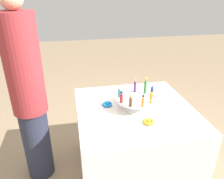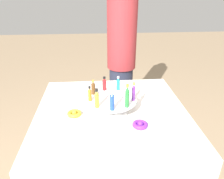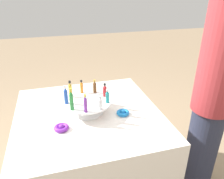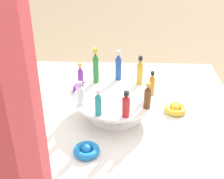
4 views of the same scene
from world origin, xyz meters
TOP-DOWN VIEW (x-y plane):
  - ground_plane at (0.00, 0.00)m, footprint 12.00×12.00m
  - party_table at (0.00, 0.00)m, footprint 0.98×0.98m
  - display_stand at (0.00, 0.00)m, footprint 0.32×0.32m
  - bottle_orange at (-0.02, 0.14)m, footprint 0.02×0.02m
  - bottle_gold at (-0.10, 0.09)m, footprint 0.03×0.03m
  - bottle_blue at (-0.14, 0.01)m, footprint 0.03×0.03m
  - bottle_green at (-0.11, -0.08)m, footprint 0.02×0.02m
  - bottle_purple at (-0.03, -0.13)m, footprint 0.02×0.02m
  - bottle_clear at (0.06, -0.12)m, footprint 0.03×0.03m
  - bottle_teal at (0.13, -0.05)m, footprint 0.02×0.02m
  - bottle_red at (0.13, 0.04)m, footprint 0.03×0.03m
  - bottle_brown at (0.08, 0.11)m, footprint 0.03×0.03m
  - ribbon_bow_purple at (-0.19, -0.15)m, footprint 0.09×0.09m
  - ribbon_bow_blue at (0.23, -0.09)m, footprint 0.09×0.09m
  - ribbon_bow_gold at (-0.04, 0.24)m, footprint 0.09×0.09m
  - person_figure at (0.87, -0.17)m, footprint 0.28×0.28m

SIDE VIEW (x-z plane):
  - ground_plane at x=0.00m, z-range 0.00..0.00m
  - party_table at x=0.00m, z-range 0.00..0.72m
  - ribbon_bow_gold at x=-0.04m, z-range 0.72..0.75m
  - ribbon_bow_blue at x=0.23m, z-range 0.72..0.75m
  - ribbon_bow_purple at x=-0.19m, z-range 0.72..0.75m
  - display_stand at x=0.00m, z-range 0.73..0.82m
  - person_figure at x=0.87m, z-range 0.01..1.68m
  - bottle_clear at x=0.06m, z-range 0.81..0.90m
  - bottle_red at x=0.13m, z-range 0.81..0.90m
  - bottle_teal at x=0.13m, z-range 0.81..0.90m
  - bottle_orange at x=-0.02m, z-range 0.81..0.90m
  - bottle_brown at x=0.08m, z-range 0.81..0.90m
  - bottle_gold at x=-0.10m, z-range 0.80..0.93m
  - bottle_purple at x=-0.03m, z-range 0.80..0.93m
  - bottle_blue at x=-0.14m, z-range 0.80..0.93m
  - bottle_green at x=-0.11m, z-range 0.80..0.95m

